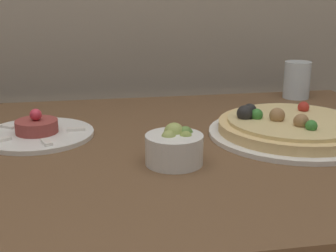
{
  "coord_description": "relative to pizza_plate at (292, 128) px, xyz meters",
  "views": [
    {
      "loc": [
        -0.08,
        -0.48,
        1.09
      ],
      "look_at": [
        0.08,
        0.42,
        0.81
      ],
      "focal_mm": 50.0,
      "sensor_mm": 36.0,
      "label": 1
    }
  ],
  "objects": [
    {
      "name": "pizza_plate",
      "position": [
        0.0,
        0.0,
        0.0
      ],
      "size": [
        0.37,
        0.37,
        0.07
      ],
      "color": "white",
      "rests_on": "dining_table"
    },
    {
      "name": "drinking_glass",
      "position": [
        0.17,
        0.34,
        0.03
      ],
      "size": [
        0.08,
        0.08,
        0.11
      ],
      "color": "silver",
      "rests_on": "dining_table"
    },
    {
      "name": "small_bowl",
      "position": [
        -0.28,
        -0.12,
        0.01
      ],
      "size": [
        0.11,
        0.11,
        0.07
      ],
      "color": "white",
      "rests_on": "dining_table"
    },
    {
      "name": "tartare_plate",
      "position": [
        -0.55,
        0.09,
        -0.01
      ],
      "size": [
        0.24,
        0.24,
        0.06
      ],
      "color": "white",
      "rests_on": "dining_table"
    },
    {
      "name": "dining_table",
      "position": [
        -0.36,
        -0.0,
        -0.12
      ],
      "size": [
        1.36,
        0.86,
        0.77
      ],
      "color": "brown",
      "rests_on": "ground_plane"
    }
  ]
}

